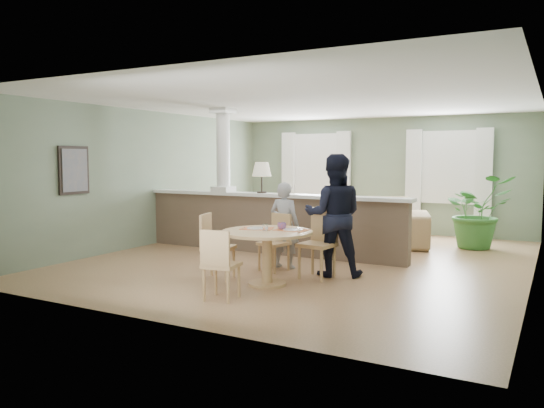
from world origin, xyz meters
The scene contains 12 objects.
ground centered at (0.00, 0.00, 0.00)m, with size 8.00×8.00×0.00m, color tan.
room_shell centered at (-0.03, 0.63, 1.81)m, with size 7.02×8.02×2.71m.
pony_wall centered at (-0.99, 0.20, 0.71)m, with size 5.32×0.38×2.70m.
sofa centered at (-0.04, 1.80, 0.48)m, with size 3.31×1.30×0.97m, color olive.
houseplant centered at (2.40, 2.61, 0.72)m, with size 1.29×1.12×1.44m, color #33702C.
dining_table centered at (0.28, -1.97, 0.60)m, with size 1.26×1.26×0.86m.
chair_far_boy centered at (-0.08, -1.04, 0.49)m, with size 0.48×0.48×0.89m.
chair_far_man centered at (0.72, -1.18, 0.56)m, with size 0.51×0.51×1.02m.
chair_near centered at (0.15, -2.97, 0.49)m, with size 0.46×0.46×0.89m.
chair_side centered at (-0.60, -2.02, 0.52)m, with size 0.53×0.53×0.95m.
child_person centered at (-0.04, -0.84, 0.69)m, with size 0.50×0.33×1.38m, color gray.
man_person centered at (0.86, -0.98, 0.91)m, with size 0.88×0.69×1.82m, color black.
Camera 1 is at (3.78, -8.30, 1.76)m, focal length 35.00 mm.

